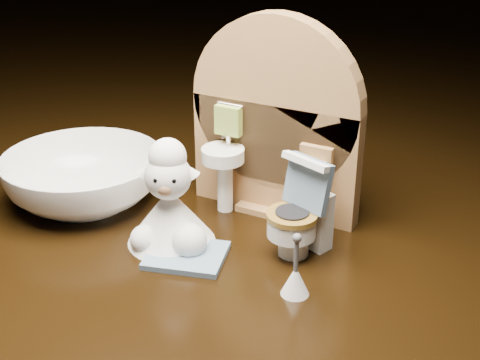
{
  "coord_description": "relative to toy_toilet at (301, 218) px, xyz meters",
  "views": [
    {
      "loc": [
        0.19,
        -0.35,
        0.24
      ],
      "look_at": [
        -0.0,
        0.01,
        0.05
      ],
      "focal_mm": 50.0,
      "sensor_mm": 36.0,
      "label": 1
    }
  ],
  "objects": [
    {
      "name": "backdrop_panel",
      "position": [
        -0.04,
        0.05,
        0.04
      ],
      "size": [
        0.13,
        0.05,
        0.15
      ],
      "color": "#9F7141",
      "rests_on": "ground"
    },
    {
      "name": "toy_toilet",
      "position": [
        0.0,
        0.0,
        0.0
      ],
      "size": [
        0.04,
        0.05,
        0.07
      ],
      "rotation": [
        0.0,
        0.0,
        -0.34
      ],
      "color": "white",
      "rests_on": "ground"
    },
    {
      "name": "toilet_brush",
      "position": [
        0.02,
        -0.05,
        -0.01
      ],
      "size": [
        0.02,
        0.02,
        0.04
      ],
      "color": "white",
      "rests_on": "ground"
    },
    {
      "name": "plush_lamb",
      "position": [
        -0.08,
        -0.03,
        0.0
      ],
      "size": [
        0.06,
        0.06,
        0.08
      ],
      "rotation": [
        0.0,
        0.0,
        0.43
      ],
      "color": "white",
      "rests_on": "ground"
    },
    {
      "name": "bath_mat",
      "position": [
        -0.06,
        -0.04,
        -0.02
      ],
      "size": [
        0.06,
        0.05,
        0.0
      ],
      "primitive_type": "cube",
      "rotation": [
        0.0,
        0.0,
        0.26
      ],
      "color": "slate",
      "rests_on": "ground"
    },
    {
      "name": "ceramic_bowl",
      "position": [
        -0.18,
        -0.01,
        -0.01
      ],
      "size": [
        0.16,
        0.16,
        0.04
      ],
      "primitive_type": "imported",
      "rotation": [
        0.0,
        0.0,
        0.39
      ],
      "color": "white",
      "rests_on": "ground"
    }
  ]
}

